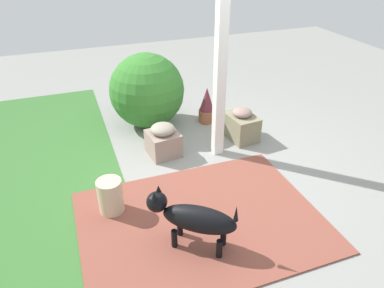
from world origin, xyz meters
name	(u,v)px	position (x,y,z in m)	size (l,w,h in m)	color
ground_plane	(209,173)	(0.00, 0.00, 0.00)	(12.00, 12.00, 0.00)	gray
brick_path	(201,221)	(-0.77, 0.40, 0.01)	(1.80, 2.40, 0.02)	brown
porch_pillar	(220,68)	(0.41, -0.28, 1.16)	(0.12, 0.12, 2.32)	white
stone_planter_nearest	(241,125)	(0.64, -0.75, 0.21)	(0.51, 0.39, 0.46)	gray
stone_planter_mid	(163,140)	(0.61, 0.39, 0.21)	(0.43, 0.43, 0.44)	gray
round_shrub	(147,91)	(1.51, 0.36, 0.54)	(1.08, 1.08, 1.08)	#34762B
terracotta_pot_spiky	(207,106)	(1.29, -0.49, 0.26)	(0.24, 0.24, 0.56)	#A0573B
dog	(193,217)	(-1.03, 0.59, 0.34)	(0.64, 0.76, 0.58)	black
ceramic_urn	(111,197)	(-0.30, 1.22, 0.19)	(0.26, 0.26, 0.39)	beige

